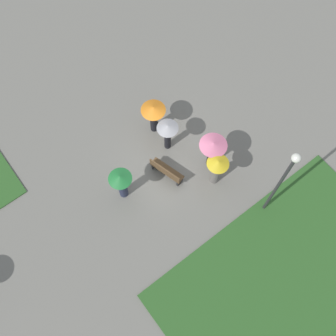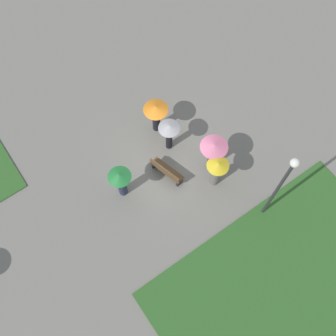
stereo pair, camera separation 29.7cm
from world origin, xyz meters
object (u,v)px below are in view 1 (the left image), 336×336
object	(u,v)px
crowd_person_yellow	(217,168)
crowd_person_green	(121,182)
lamp_post	(282,179)
crowd_person_grey	(168,132)
crowd_person_orange	(153,113)
park_bench	(166,171)
crowd_person_pink	(213,149)

from	to	relation	value
crowd_person_yellow	crowd_person_green	world-z (taller)	crowd_person_yellow
lamp_post	crowd_person_grey	bearing A→B (deg)	16.84
crowd_person_orange	park_bench	bearing A→B (deg)	-26.44
crowd_person_orange	crowd_person_grey	bearing A→B (deg)	-5.77
crowd_person_grey	crowd_person_green	xyz separation A→B (m)	(-0.68, 2.86, -0.08)
crowd_person_orange	crowd_person_yellow	xyz separation A→B (m)	(-3.61, -0.53, -0.14)
lamp_post	crowd_person_pink	xyz separation A→B (m)	(3.00, 0.49, -1.79)
crowd_person_orange	crowd_person_yellow	world-z (taller)	crowd_person_yellow
crowd_person_grey	crowd_person_yellow	xyz separation A→B (m)	(-2.52, -0.60, -0.13)
crowd_person_green	crowd_person_pink	world-z (taller)	crowd_person_pink
crowd_person_grey	crowd_person_pink	xyz separation A→B (m)	(-1.79, -0.96, 0.09)
crowd_person_green	crowd_person_yellow	bearing A→B (deg)	141.80
crowd_person_green	crowd_person_pink	bearing A→B (deg)	153.57
park_bench	crowd_person_grey	bearing A→B (deg)	-55.95
crowd_person_grey	lamp_post	bearing A→B (deg)	64.45
lamp_post	crowd_person_pink	size ratio (longest dim) A/B	2.65
crowd_person_orange	crowd_person_green	size ratio (longest dim) A/B	0.97
crowd_person_green	crowd_person_grey	bearing A→B (deg)	-176.84
crowd_person_yellow	crowd_person_green	size ratio (longest dim) A/B	1.00
crowd_person_grey	crowd_person_pink	world-z (taller)	crowd_person_pink
crowd_person_green	crowd_person_pink	distance (m)	3.99
lamp_post	crowd_person_orange	bearing A→B (deg)	13.24
lamp_post	crowd_person_yellow	bearing A→B (deg)	20.52
park_bench	crowd_person_pink	distance (m)	2.22
crowd_person_pink	park_bench	bearing A→B (deg)	-125.02
lamp_post	crowd_person_green	world-z (taller)	lamp_post
crowd_person_orange	crowd_person_grey	size ratio (longest dim) A/B	0.99
crowd_person_yellow	crowd_person_pink	xyz separation A→B (m)	(0.73, -0.36, 0.22)
lamp_post	crowd_person_yellow	size ratio (longest dim) A/B	2.69
lamp_post	crowd_person_orange	distance (m)	6.32
park_bench	crowd_person_pink	world-z (taller)	crowd_person_pink
park_bench	lamp_post	xyz separation A→B (m)	(-3.69, -2.37, 2.75)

